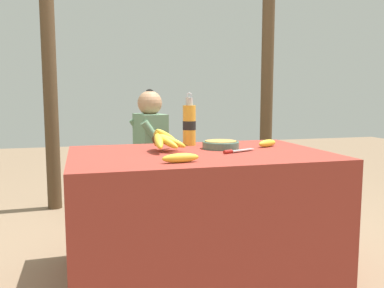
% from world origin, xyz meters
% --- Properties ---
extents(ground_plane, '(12.00, 12.00, 0.00)m').
position_xyz_m(ground_plane, '(0.00, 0.00, 0.00)').
color(ground_plane, '#846B51').
extents(market_counter, '(1.38, 0.91, 0.69)m').
position_xyz_m(market_counter, '(0.00, 0.00, 0.35)').
color(market_counter, maroon).
rests_on(market_counter, ground_plane).
extents(banana_bunch_ripe, '(0.19, 0.28, 0.14)m').
position_xyz_m(banana_bunch_ripe, '(-0.18, 0.08, 0.76)').
color(banana_bunch_ripe, '#4C381E').
rests_on(banana_bunch_ripe, market_counter).
extents(serving_bowl, '(0.21, 0.21, 0.05)m').
position_xyz_m(serving_bowl, '(0.16, 0.11, 0.72)').
color(serving_bowl, '#4C6B5B').
rests_on(serving_bowl, market_counter).
extents(water_bottle, '(0.08, 0.08, 0.32)m').
position_xyz_m(water_bottle, '(0.02, 0.31, 0.82)').
color(water_bottle, gold).
rests_on(water_bottle, market_counter).
extents(loose_banana_front, '(0.18, 0.06, 0.04)m').
position_xyz_m(loose_banana_front, '(-0.18, -0.30, 0.71)').
color(loose_banana_front, gold).
rests_on(loose_banana_front, market_counter).
extents(loose_banana_side, '(0.16, 0.12, 0.04)m').
position_xyz_m(loose_banana_side, '(0.46, 0.11, 0.71)').
color(loose_banana_side, gold).
rests_on(loose_banana_side, market_counter).
extents(knife, '(0.21, 0.11, 0.02)m').
position_xyz_m(knife, '(0.18, -0.07, 0.70)').
color(knife, '#BCBCC1').
rests_on(knife, market_counter).
extents(wooden_bench, '(1.50, 0.32, 0.39)m').
position_xyz_m(wooden_bench, '(0.15, 1.23, 0.33)').
color(wooden_bench, brown).
rests_on(wooden_bench, ground_plane).
extents(seated_vendor, '(0.44, 0.41, 1.05)m').
position_xyz_m(seated_vendor, '(-0.12, 1.19, 0.60)').
color(seated_vendor, '#564C60').
rests_on(seated_vendor, ground_plane).
extents(banana_bunch_green, '(0.16, 0.27, 0.14)m').
position_xyz_m(banana_bunch_green, '(0.60, 1.23, 0.46)').
color(banana_bunch_green, '#4C381E').
rests_on(banana_bunch_green, wooden_bench).
extents(support_post_near, '(0.12, 0.12, 2.78)m').
position_xyz_m(support_post_near, '(-0.87, 1.61, 1.39)').
color(support_post_near, '#4C3823').
rests_on(support_post_near, ground_plane).
extents(support_post_far, '(0.12, 0.12, 2.78)m').
position_xyz_m(support_post_far, '(1.16, 1.61, 1.39)').
color(support_post_far, '#4C3823').
rests_on(support_post_far, ground_plane).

